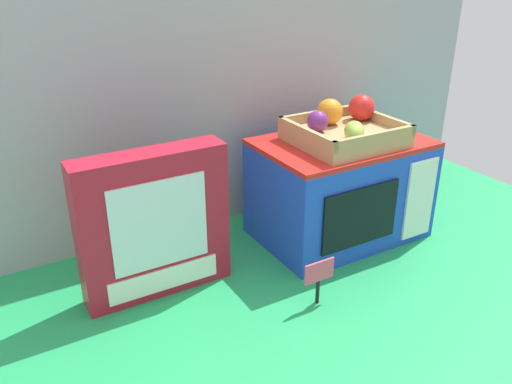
# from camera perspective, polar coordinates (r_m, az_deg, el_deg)

# --- Properties ---
(ground_plane) EXTENTS (1.70, 1.70, 0.00)m
(ground_plane) POSITION_cam_1_polar(r_m,az_deg,el_deg) (1.27, 2.32, -6.92)
(ground_plane) COLOR #219E54
(ground_plane) RESTS_ON ground
(display_back_panel) EXTENTS (1.61, 0.03, 0.74)m
(display_back_panel) POSITION_cam_1_polar(r_m,az_deg,el_deg) (1.33, -3.39, 11.98)
(display_back_panel) COLOR #A0A3A8
(display_back_panel) RESTS_ON ground
(toy_microwave) EXTENTS (0.40, 0.27, 0.25)m
(toy_microwave) POSITION_cam_1_polar(r_m,az_deg,el_deg) (1.33, 9.05, 0.36)
(toy_microwave) COLOR blue
(toy_microwave) RESTS_ON ground
(food_groups_crate) EXTENTS (0.24, 0.22, 0.09)m
(food_groups_crate) POSITION_cam_1_polar(r_m,az_deg,el_deg) (1.27, 9.52, 6.75)
(food_groups_crate) COLOR tan
(food_groups_crate) RESTS_ON toy_microwave
(cookie_set_box) EXTENTS (0.31, 0.07, 0.31)m
(cookie_set_box) POSITION_cam_1_polar(r_m,az_deg,el_deg) (1.09, -10.94, -3.48)
(cookie_set_box) COLOR #B2192D
(cookie_set_box) RESTS_ON ground
(price_sign) EXTENTS (0.07, 0.01, 0.10)m
(price_sign) POSITION_cam_1_polar(r_m,az_deg,el_deg) (1.08, 6.82, -8.98)
(price_sign) COLOR black
(price_sign) RESTS_ON ground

